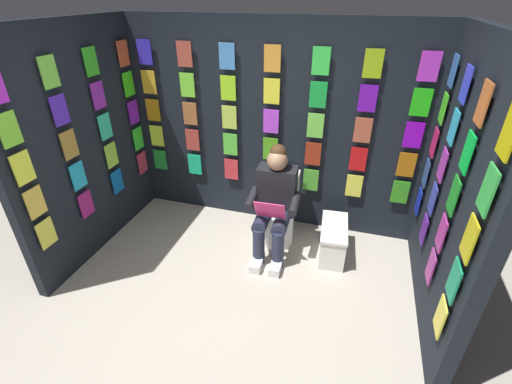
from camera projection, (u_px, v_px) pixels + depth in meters
The scene contains 7 objects.
ground_plane at pixel (211, 341), 2.91m from camera, with size 30.00×30.00×0.00m, color #B2A899.
display_wall_back at pixel (273, 129), 3.95m from camera, with size 3.39×0.14×2.31m.
display_wall_left at pixel (455, 193), 2.70m from camera, with size 0.14×1.90×2.31m.
display_wall_right at pixel (84, 145), 3.54m from camera, with size 0.14×1.90×2.31m.
toilet at pixel (278, 213), 3.97m from camera, with size 0.41×0.56×0.77m.
person_reading at pixel (274, 203), 3.64m from camera, with size 0.54×0.69×1.19m.
comic_longbox_near at pixel (333, 240), 3.77m from camera, with size 0.31×0.61×0.37m.
Camera 1 is at (-0.91, 1.72, 2.51)m, focal length 24.85 mm.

